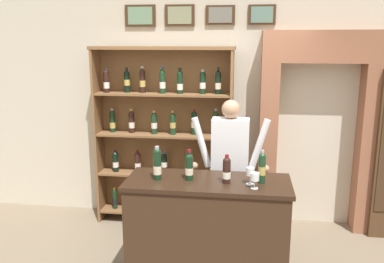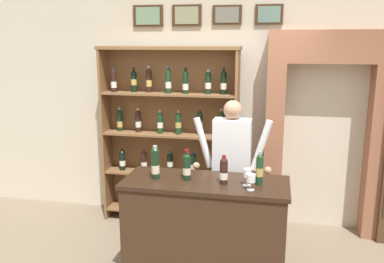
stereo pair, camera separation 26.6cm
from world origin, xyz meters
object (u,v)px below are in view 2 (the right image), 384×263
object	(u,v)px
tasting_counter	(205,232)
wine_glass_center	(251,179)
tasting_bottle_rosso	(187,166)
tasting_bottle_brunello	(260,169)
wine_glass_right	(247,174)
wine_shelf	(170,131)
shopkeeper	(232,162)
tasting_bottle_prosecco	(155,163)
tasting_bottle_vin_santo	(224,171)

from	to	relation	value
tasting_counter	wine_glass_center	distance (m)	0.77
tasting_bottle_rosso	tasting_bottle_brunello	distance (m)	0.66
wine_glass_right	wine_shelf	bearing A→B (deg)	128.23
tasting_bottle_rosso	wine_glass_center	world-z (taller)	tasting_bottle_rosso
shopkeeper	wine_glass_right	size ratio (longest dim) A/B	10.85
shopkeeper	tasting_bottle_prosecco	world-z (taller)	shopkeeper
tasting_bottle_brunello	tasting_bottle_prosecco	bearing A→B (deg)	-178.19
tasting_bottle_prosecco	wine_glass_center	bearing A→B (deg)	-7.78
tasting_bottle_prosecco	wine_glass_center	world-z (taller)	tasting_bottle_prosecco
tasting_bottle_brunello	wine_glass_center	xyz separation A→B (m)	(-0.07, -0.15, -0.04)
tasting_bottle_prosecco	tasting_bottle_brunello	xyz separation A→B (m)	(0.96, 0.03, -0.00)
wine_shelf	tasting_bottle_rosso	size ratio (longest dim) A/B	7.70
wine_shelf	wine_glass_right	size ratio (longest dim) A/B	14.24
tasting_counter	tasting_bottle_prosecco	xyz separation A→B (m)	(-0.47, -0.03, 0.67)
tasting_bottle_rosso	shopkeeper	bearing A→B (deg)	60.60
shopkeeper	tasting_bottle_rosso	distance (m)	0.72
tasting_bottle_rosso	tasting_bottle_vin_santo	world-z (taller)	tasting_bottle_rosso
tasting_bottle_prosecco	tasting_bottle_rosso	bearing A→B (deg)	4.41
tasting_counter	wine_glass_center	xyz separation A→B (m)	(0.42, -0.15, 0.62)
tasting_bottle_prosecco	tasting_bottle_vin_santo	bearing A→B (deg)	-0.94
tasting_counter	shopkeeper	world-z (taller)	shopkeeper
wine_shelf	shopkeeper	distance (m)	1.11
tasting_bottle_prosecco	wine_glass_center	distance (m)	0.90
tasting_bottle_vin_santo	wine_glass_right	world-z (taller)	tasting_bottle_vin_santo
shopkeeper	wine_glass_center	bearing A→B (deg)	-71.85
tasting_bottle_vin_santo	tasting_bottle_brunello	size ratio (longest dim) A/B	0.86
tasting_bottle_rosso	tasting_bottle_brunello	bearing A→B (deg)	0.65
wine_shelf	tasting_counter	xyz separation A→B (m)	(0.68, -1.31, -0.68)
wine_glass_center	wine_shelf	bearing A→B (deg)	127.22
tasting_bottle_rosso	wine_glass_center	bearing A→B (deg)	-13.62
shopkeeper	wine_glass_right	distance (m)	0.70
shopkeeper	tasting_bottle_rosso	bearing A→B (deg)	-119.40
wine_shelf	shopkeeper	bearing A→B (deg)	-39.05
tasting_counter	wine_glass_center	bearing A→B (deg)	-19.80
tasting_bottle_brunello	tasting_counter	bearing A→B (deg)	179.98
wine_shelf	wine_glass_center	world-z (taller)	wine_shelf
tasting_bottle_rosso	wine_glass_right	world-z (taller)	tasting_bottle_rosso
wine_shelf	wine_glass_right	world-z (taller)	wine_shelf
tasting_bottle_rosso	tasting_bottle_vin_santo	size ratio (longest dim) A/B	1.09
tasting_bottle_rosso	wine_glass_center	xyz separation A→B (m)	(0.60, -0.14, -0.03)
wine_shelf	wine_glass_right	bearing A→B (deg)	-51.77
tasting_bottle_brunello	tasting_bottle_vin_santo	bearing A→B (deg)	-172.61
wine_shelf	tasting_bottle_rosso	world-z (taller)	wine_shelf
shopkeeper	tasting_bottle_prosecco	xyz separation A→B (m)	(-0.64, -0.64, 0.14)
wine_shelf	shopkeeper	world-z (taller)	wine_shelf
wine_shelf	wine_glass_center	distance (m)	1.83
tasting_bottle_rosso	wine_glass_right	bearing A→B (deg)	-4.53
tasting_bottle_rosso	tasting_bottle_brunello	world-z (taller)	tasting_bottle_brunello
tasting_bottle_vin_santo	tasting_counter	bearing A→B (deg)	166.67
shopkeeper	tasting_bottle_brunello	size ratio (longest dim) A/B	5.54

